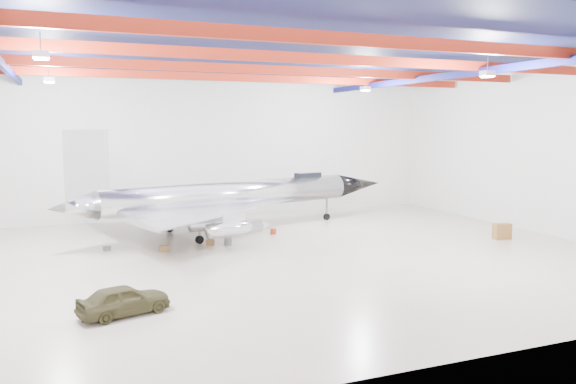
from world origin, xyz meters
name	(u,v)px	position (x,y,z in m)	size (l,w,h in m)	color
floor	(255,259)	(0.00, 0.00, 0.00)	(40.00, 40.00, 0.00)	#BBAC94
wall_back	(194,147)	(0.00, 15.00, 5.50)	(40.00, 40.00, 0.00)	silver
wall_right	(542,151)	(20.00, 0.00, 5.50)	(30.00, 30.00, 0.00)	silver
ceiling	(254,51)	(0.00, 0.00, 11.00)	(40.00, 40.00, 0.00)	#0A0F38
ceiling_structure	(254,65)	(0.00, 0.00, 10.32)	(39.50, 29.50, 1.08)	maroon
jet_aircraft	(232,198)	(0.99, 7.92, 2.28)	(25.12, 17.48, 6.94)	silver
jeep	(124,300)	(-7.52, -6.80, 0.59)	(1.39, 3.46, 1.18)	#3D391E
desk	(502,231)	(16.17, -0.82, 0.50)	(1.10, 0.55, 1.01)	brown
crate_ply	(164,249)	(-4.34, 3.53, 0.18)	(0.51, 0.40, 0.35)	olive
toolbox_red	(228,231)	(0.52, 7.41, 0.16)	(0.46, 0.36, 0.32)	#A82910
engine_drum	(228,242)	(-0.44, 3.89, 0.21)	(0.47, 0.47, 0.42)	#59595B
crate_small	(107,248)	(-7.35, 5.03, 0.13)	(0.37, 0.29, 0.26)	#59595B
tool_chest	(273,231)	(3.29, 6.13, 0.18)	(0.39, 0.39, 0.35)	#A82910
oil_barrel	(210,242)	(-1.46, 4.29, 0.17)	(0.48, 0.39, 0.34)	olive
spares_box	(219,226)	(0.51, 9.56, 0.16)	(0.36, 0.36, 0.33)	#59595B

